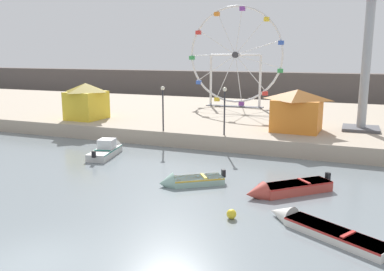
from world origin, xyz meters
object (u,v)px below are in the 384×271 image
Objects in this scene: promenade_lamp_near at (225,104)px; mooring_buoy_orange at (231,214)px; motorboat_faded_red at (284,189)px; carnival_booth_orange_canopy at (297,110)px; motorboat_white_red_stripe at (314,226)px; ferris_wheel_white_frame at (235,57)px; promenade_lamp_far at (163,101)px; motorboat_pale_grey at (109,149)px; carnival_booth_yellow_awning at (86,100)px; drop_tower_steel_tower at (368,39)px; motorboat_seafoam at (186,181)px.

mooring_buoy_orange is (4.29, -12.55, -3.34)m from promenade_lamp_near.
carnival_booth_orange_canopy is at bearing -128.01° from motorboat_faded_red.
carnival_booth_orange_canopy is at bearing 36.96° from promenade_lamp_near.
motorboat_white_red_stripe is 3.55m from mooring_buoy_orange.
ferris_wheel_white_frame reaches higher than motorboat_white_red_stripe.
motorboat_pale_grey is at bearing -120.81° from promenade_lamp_far.
promenade_lamp_far is (-1.10, -16.69, -3.35)m from ferris_wheel_white_frame.
promenade_lamp_far reaches higher than motorboat_faded_red.
promenade_lamp_near is at bearing -7.97° from carnival_booth_yellow_awning.
carnival_booth_orange_canopy is 1.15× the size of promenade_lamp_near.
promenade_lamp_far is (9.28, -2.72, 0.60)m from carnival_booth_yellow_awning.
mooring_buoy_orange is at bearing -89.39° from carnival_booth_orange_canopy.
ferris_wheel_white_frame is 17.24m from promenade_lamp_near.
drop_tower_steel_tower reaches higher than promenade_lamp_near.
ferris_wheel_white_frame is at bearing 126.93° from carnival_booth_orange_canopy.
motorboat_faded_red is 4.42m from mooring_buoy_orange.
mooring_buoy_orange is at bearing -71.12° from promenade_lamp_near.
motorboat_faded_red is at bearing -54.95° from promenade_lamp_near.
carnival_booth_yellow_awning is (-23.93, -3.52, -5.43)m from drop_tower_steel_tower.
ferris_wheel_white_frame is at bearing 86.22° from promenade_lamp_far.
ferris_wheel_white_frame is 3.05× the size of carnival_booth_yellow_awning.
motorboat_pale_grey is at bearing -65.16° from motorboat_seafoam.
promenade_lamp_far is at bearing -156.91° from drop_tower_steel_tower.
ferris_wheel_white_frame is 2.75× the size of carnival_booth_orange_canopy.
carnival_booth_yellow_awning reaches higher than carnival_booth_orange_canopy.
drop_tower_steel_tower is 20.95m from mooring_buoy_orange.
ferris_wheel_white_frame is at bearing -111.56° from motorboat_faded_red.
mooring_buoy_orange is at bearing 25.16° from motorboat_faded_red.
drop_tower_steel_tower is 16.64m from promenade_lamp_far.
motorboat_seafoam is 1.01× the size of promenade_lamp_far.
mooring_buoy_orange is (3.68, -3.64, -0.01)m from motorboat_seafoam.
motorboat_seafoam is 10.85m from promenade_lamp_far.
motorboat_seafoam is at bearing -38.11° from motorboat_faded_red.
mooring_buoy_orange is (18.58, -15.03, -2.70)m from carnival_booth_yellow_awning.
carnival_booth_yellow_awning reaches higher than motorboat_seafoam.
motorboat_seafoam is 0.87× the size of carnival_booth_orange_canopy.
carnival_booth_orange_canopy is at bearing 5.38° from carnival_booth_yellow_awning.
mooring_buoy_orange is at bearing 30.32° from motorboat_white_red_stripe.
carnival_booth_yellow_awning is 1.03× the size of promenade_lamp_near.
promenade_lamp_far is at bearing -13.89° from motorboat_white_red_stripe.
promenade_lamp_far is at bearing -14.45° from carnival_booth_yellow_awning.
promenade_lamp_far is (-10.93, 8.21, 3.23)m from motorboat_faded_red.
motorboat_white_red_stripe is at bearing -95.56° from drop_tower_steel_tower.
drop_tower_steel_tower reaches higher than motorboat_white_red_stripe.
carnival_booth_yellow_awning is (-14.89, 11.40, 2.70)m from motorboat_seafoam.
promenade_lamp_near is (14.29, -2.49, 0.63)m from carnival_booth_yellow_awning.
motorboat_seafoam is (-5.32, -0.46, -0.07)m from motorboat_faded_red.
promenade_lamp_far is (-9.86, -3.89, 0.64)m from carnival_booth_orange_canopy.
drop_tower_steel_tower is 3.42× the size of carnival_booth_orange_canopy.
motorboat_white_red_stripe is 1.06× the size of motorboat_pale_grey.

